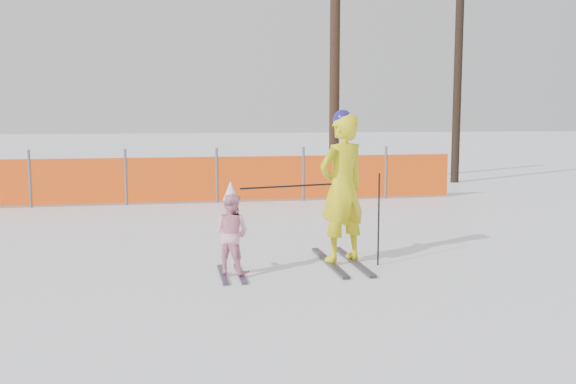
% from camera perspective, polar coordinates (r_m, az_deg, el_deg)
% --- Properties ---
extents(ground, '(120.00, 120.00, 0.00)m').
position_cam_1_polar(ground, '(8.03, 0.67, -7.53)').
color(ground, white).
rests_on(ground, ground).
extents(adult, '(0.85, 1.73, 2.06)m').
position_cam_1_polar(adult, '(8.58, 4.83, 0.40)').
color(adult, black).
rests_on(adult, ground).
extents(child, '(0.62, 0.97, 1.19)m').
position_cam_1_polar(child, '(8.01, -5.09, -3.62)').
color(child, black).
rests_on(child, ground).
extents(ski_poles, '(1.87, 0.34, 1.24)m').
position_cam_1_polar(ski_poles, '(8.37, 4.00, -0.95)').
color(ski_poles, black).
rests_on(ski_poles, ground).
extents(safety_fence, '(17.59, 0.06, 1.25)m').
position_cam_1_polar(safety_fence, '(14.70, -19.23, 0.90)').
color(safety_fence, '#595960').
rests_on(safety_fence, ground).
extents(tree_trunks, '(3.93, 0.30, 7.20)m').
position_cam_1_polar(tree_trunks, '(18.61, 7.93, 10.79)').
color(tree_trunks, '#302015').
rests_on(tree_trunks, ground).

